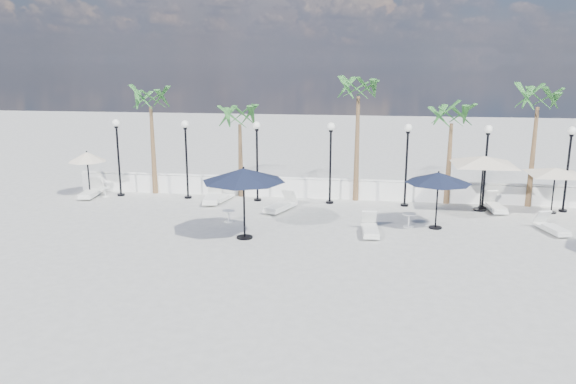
# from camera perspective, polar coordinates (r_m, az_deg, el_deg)

# --- Properties ---
(ground) EXTENTS (100.00, 100.00, 0.00)m
(ground) POSITION_cam_1_polar(r_m,az_deg,el_deg) (20.59, 2.92, -5.62)
(ground) COLOR #969691
(ground) RESTS_ON ground
(balustrade) EXTENTS (26.00, 0.30, 1.01)m
(balustrade) POSITION_cam_1_polar(r_m,az_deg,el_deg) (27.66, 4.42, 0.31)
(balustrade) COLOR white
(balustrade) RESTS_ON ground
(lamppost_0) EXTENTS (0.36, 0.36, 3.84)m
(lamppost_0) POSITION_cam_1_polar(r_m,az_deg,el_deg) (28.97, -16.92, 4.44)
(lamppost_0) COLOR black
(lamppost_0) RESTS_ON ground
(lamppost_1) EXTENTS (0.36, 0.36, 3.84)m
(lamppost_1) POSITION_cam_1_polar(r_m,az_deg,el_deg) (27.66, -10.32, 4.40)
(lamppost_1) COLOR black
(lamppost_1) RESTS_ON ground
(lamppost_2) EXTENTS (0.36, 0.36, 3.84)m
(lamppost_2) POSITION_cam_1_polar(r_m,az_deg,el_deg) (26.76, -3.17, 4.30)
(lamppost_2) COLOR black
(lamppost_2) RESTS_ON ground
(lamppost_3) EXTENTS (0.36, 0.36, 3.84)m
(lamppost_3) POSITION_cam_1_polar(r_m,az_deg,el_deg) (26.29, 4.34, 4.12)
(lamppost_3) COLOR black
(lamppost_3) RESTS_ON ground
(lamppost_4) EXTENTS (0.36, 0.36, 3.84)m
(lamppost_4) POSITION_cam_1_polar(r_m,az_deg,el_deg) (26.29, 11.99, 3.87)
(lamppost_4) COLOR black
(lamppost_4) RESTS_ON ground
(lamppost_5) EXTENTS (0.36, 0.36, 3.84)m
(lamppost_5) POSITION_cam_1_polar(r_m,az_deg,el_deg) (26.75, 19.50, 3.55)
(lamppost_5) COLOR black
(lamppost_5) RESTS_ON ground
(lamppost_6) EXTENTS (0.36, 0.36, 3.84)m
(lamppost_6) POSITION_cam_1_polar(r_m,az_deg,el_deg) (27.64, 26.64, 3.19)
(lamppost_6) COLOR black
(lamppost_6) RESTS_ON ground
(palm_0) EXTENTS (2.60, 2.60, 5.50)m
(palm_0) POSITION_cam_1_polar(r_m,az_deg,el_deg) (28.87, -13.79, 8.69)
(palm_0) COLOR brown
(palm_0) RESTS_ON ground
(palm_1) EXTENTS (2.60, 2.60, 4.70)m
(palm_1) POSITION_cam_1_polar(r_m,az_deg,el_deg) (27.58, -4.93, 7.19)
(palm_1) COLOR brown
(palm_1) RESTS_ON ground
(palm_2) EXTENTS (2.60, 2.60, 6.10)m
(palm_2) POSITION_cam_1_polar(r_m,az_deg,el_deg) (26.75, 7.17, 9.87)
(palm_2) COLOR brown
(palm_2) RESTS_ON ground
(palm_3) EXTENTS (2.60, 2.60, 4.90)m
(palm_3) POSITION_cam_1_polar(r_m,az_deg,el_deg) (27.09, 16.29, 7.01)
(palm_3) COLOR brown
(palm_3) RESTS_ON ground
(palm_4) EXTENTS (2.60, 2.60, 5.70)m
(palm_4) POSITION_cam_1_polar(r_m,az_deg,el_deg) (27.78, 24.05, 8.16)
(palm_4) COLOR brown
(palm_4) RESTS_ON ground
(lounger_0) EXTENTS (0.85, 1.73, 0.62)m
(lounger_0) POSITION_cam_1_polar(r_m,az_deg,el_deg) (27.32, -6.66, -0.47)
(lounger_0) COLOR silver
(lounger_0) RESTS_ON ground
(lounger_1) EXTENTS (0.89, 2.08, 0.76)m
(lounger_1) POSITION_cam_1_polar(r_m,az_deg,el_deg) (29.59, -19.37, 0.02)
(lounger_1) COLOR silver
(lounger_1) RESTS_ON ground
(lounger_2) EXTENTS (1.36, 2.16, 0.77)m
(lounger_2) POSITION_cam_1_polar(r_m,az_deg,el_deg) (25.33, -0.73, -1.36)
(lounger_2) COLOR silver
(lounger_2) RESTS_ON ground
(lounger_3) EXTENTS (0.97, 2.16, 0.78)m
(lounger_3) POSITION_cam_1_polar(r_m,az_deg,el_deg) (27.10, -7.70, -0.49)
(lounger_3) COLOR silver
(lounger_3) RESTS_ON ground
(lounger_4) EXTENTS (0.75, 1.94, 0.71)m
(lounger_4) POSITION_cam_1_polar(r_m,az_deg,el_deg) (22.18, 8.34, -3.70)
(lounger_4) COLOR silver
(lounger_4) RESTS_ON ground
(lounger_5) EXTENTS (0.84, 2.01, 0.73)m
(lounger_5) POSITION_cam_1_polar(r_m,az_deg,el_deg) (26.99, 20.24, -1.31)
(lounger_5) COLOR silver
(lounger_5) RESTS_ON ground
(lounger_6) EXTENTS (1.05, 1.86, 0.67)m
(lounger_6) POSITION_cam_1_polar(r_m,az_deg,el_deg) (24.50, 25.23, -3.26)
(lounger_6) COLOR silver
(lounger_6) RESTS_ON ground
(side_table_0) EXTENTS (0.47, 0.47, 0.46)m
(side_table_0) POSITION_cam_1_polar(r_m,az_deg,el_deg) (29.40, -18.09, 0.08)
(side_table_0) COLOR silver
(side_table_0) RESTS_ON ground
(side_table_1) EXTENTS (0.52, 0.52, 0.50)m
(side_table_1) POSITION_cam_1_polar(r_m,az_deg,el_deg) (23.73, -6.05, -2.34)
(side_table_1) COLOR silver
(side_table_1) RESTS_ON ground
(side_table_2) EXTENTS (0.59, 0.59, 0.57)m
(side_table_2) POSITION_cam_1_polar(r_m,az_deg,el_deg) (23.42, 12.19, -2.68)
(side_table_2) COLOR silver
(side_table_2) RESTS_ON ground
(parasol_navy_left) EXTENTS (3.16, 3.16, 2.79)m
(parasol_navy_left) POSITION_cam_1_polar(r_m,az_deg,el_deg) (21.02, -4.54, 1.71)
(parasol_navy_left) COLOR black
(parasol_navy_left) RESTS_ON ground
(parasol_navy_mid) EXTENTS (2.64, 2.64, 2.37)m
(parasol_navy_mid) POSITION_cam_1_polar(r_m,az_deg,el_deg) (23.09, 15.03, 1.38)
(parasol_navy_mid) COLOR black
(parasol_navy_mid) RESTS_ON ground
(parasol_cream_sq_a) EXTENTS (4.48, 4.48, 2.20)m
(parasol_cream_sq_a) POSITION_cam_1_polar(r_m,az_deg,el_deg) (27.25, 25.57, 2.21)
(parasol_cream_sq_a) COLOR black
(parasol_cream_sq_a) RESTS_ON ground
(parasol_cream_sq_b) EXTENTS (5.35, 5.35, 2.68)m
(parasol_cream_sq_b) POSITION_cam_1_polar(r_m,az_deg,el_deg) (26.43, 19.29, 3.43)
(parasol_cream_sq_b) COLOR black
(parasol_cream_sq_b) RESTS_ON ground
(parasol_cream_small) EXTENTS (1.87, 1.87, 2.29)m
(parasol_cream_small) POSITION_cam_1_polar(r_m,az_deg,el_deg) (29.45, -19.74, 3.32)
(parasol_cream_small) COLOR black
(parasol_cream_small) RESTS_ON ground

